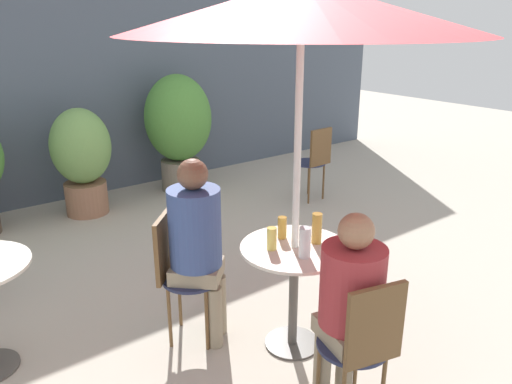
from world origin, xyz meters
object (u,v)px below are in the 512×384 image
at_px(seated_person_0, 197,237).
at_px(beer_glass_3, 305,243).
at_px(beer_glass_0, 317,228).
at_px(potted_plant_1, 82,156).
at_px(beer_glass_1, 282,228).
at_px(cafe_table_near, 294,271).
at_px(umbrella, 302,8).
at_px(potted_plant_2, 178,125).
at_px(bistro_chair_1, 363,340).
at_px(seated_person_1, 350,298).
at_px(bistro_chair_2, 315,157).
at_px(beer_glass_2, 272,239).
at_px(bistro_chair_0, 178,266).

relative_size(seated_person_0, beer_glass_3, 6.66).
bearing_deg(beer_glass_0, potted_plant_1, 96.88).
bearing_deg(beer_glass_1, cafe_table_near, -97.97).
bearing_deg(potted_plant_1, umbrella, -85.62).
height_order(beer_glass_0, potted_plant_2, potted_plant_2).
bearing_deg(bistro_chair_1, seated_person_1, -90.00).
distance_m(bistro_chair_2, beer_glass_1, 2.72).
height_order(beer_glass_1, potted_plant_1, potted_plant_1).
height_order(beer_glass_2, umbrella, umbrella).
bearing_deg(beer_glass_2, beer_glass_1, 29.62).
bearing_deg(bistro_chair_2, bistro_chair_0, 25.97).
xyz_separation_m(beer_glass_3, potted_plant_1, (-0.19, 3.33, -0.15)).
xyz_separation_m(beer_glass_3, potted_plant_2, (1.05, 3.42, 0.01)).
relative_size(beer_glass_0, potted_plant_1, 0.17).
distance_m(cafe_table_near, potted_plant_1, 3.20).
xyz_separation_m(bistro_chair_1, bistro_chair_2, (2.23, 2.68, 0.00)).
relative_size(bistro_chair_1, potted_plant_2, 0.61).
bearing_deg(potted_plant_1, cafe_table_near, -85.62).
bearing_deg(potted_plant_2, cafe_table_near, -106.95).
distance_m(seated_person_1, umbrella, 1.55).
distance_m(bistro_chair_2, beer_glass_0, 2.76).
bearing_deg(bistro_chair_0, seated_person_0, -90.00).
relative_size(bistro_chair_2, umbrella, 0.39).
distance_m(seated_person_0, beer_glass_0, 0.76).
bearing_deg(bistro_chair_1, beer_glass_2, -79.24).
bearing_deg(potted_plant_1, seated_person_1, -88.61).
relative_size(bistro_chair_0, beer_glass_0, 4.45).
xyz_separation_m(cafe_table_near, umbrella, (-0.00, 0.00, 1.57)).
distance_m(beer_glass_3, potted_plant_2, 3.58).
bearing_deg(beer_glass_2, cafe_table_near, -22.80).
height_order(beer_glass_3, potted_plant_2, potted_plant_2).
height_order(bistro_chair_1, beer_glass_0, beer_glass_0).
height_order(bistro_chair_2, seated_person_0, seated_person_0).
xyz_separation_m(bistro_chair_0, bistro_chair_1, (0.36, -1.27, 0.00)).
bearing_deg(beer_glass_2, potted_plant_2, 70.53).
bearing_deg(seated_person_0, beer_glass_0, -84.53).
relative_size(cafe_table_near, beer_glass_3, 3.79).
height_order(bistro_chair_2, potted_plant_2, potted_plant_2).
xyz_separation_m(beer_glass_0, potted_plant_1, (-0.39, 3.23, -0.16)).
xyz_separation_m(seated_person_1, potted_plant_1, (-0.09, 3.78, -0.04)).
bearing_deg(bistro_chair_1, bistro_chair_0, -60.00).
bearing_deg(umbrella, potted_plant_1, 94.38).
xyz_separation_m(seated_person_0, seated_person_1, (0.29, -1.03, -0.05)).
xyz_separation_m(beer_glass_0, beer_glass_2, (-0.28, 0.10, -0.03)).
relative_size(bistro_chair_0, seated_person_1, 0.75).
relative_size(beer_glass_0, beer_glass_3, 1.04).
bearing_deg(beer_glass_1, beer_glass_0, -56.81).
xyz_separation_m(beer_glass_2, potted_plant_2, (1.14, 3.22, 0.04)).
relative_size(cafe_table_near, bistro_chair_2, 0.81).
bearing_deg(potted_plant_1, bistro_chair_1, -89.18).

